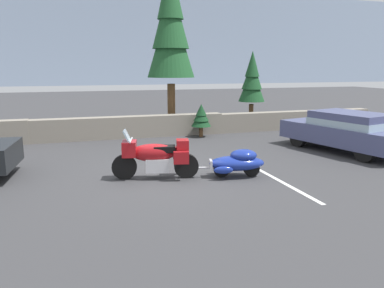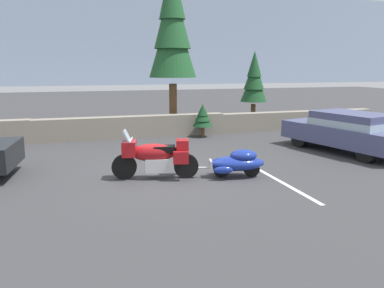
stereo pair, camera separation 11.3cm
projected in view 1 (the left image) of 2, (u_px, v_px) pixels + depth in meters
The scene contains 10 objects.
ground_plane at pixel (164, 175), 10.53m from camera, with size 80.00×80.00×0.00m, color #38383A.
stone_guard_wall at pixel (126, 127), 16.04m from camera, with size 24.00×0.63×0.94m.
distant_ridgeline at pixel (78, 48), 98.79m from camera, with size 240.00×80.00×16.00m, color #8C9EB7.
touring_motorcycle at pixel (155, 156), 10.12m from camera, with size 2.28×1.05×1.33m.
car_shaped_trailer at pixel (237, 162), 10.32m from camera, with size 2.23×1.03×0.76m.
sedan_at_right_edge at pixel (346, 130), 13.35m from camera, with size 2.83×4.80×1.41m.
pine_tree_tall at pixel (171, 25), 16.84m from camera, with size 2.13×2.13×7.62m.
pine_tree_secondary at pixel (252, 79), 19.26m from camera, with size 1.33×1.33×3.75m.
pine_sapling_near at pixel (201, 116), 16.22m from camera, with size 0.85×0.85×1.41m.
parking_stripe_marker at pixel (281, 181), 9.94m from camera, with size 0.12×3.60×0.01m, color silver.
Camera 1 is at (-2.31, -9.92, 2.93)m, focal length 35.65 mm.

